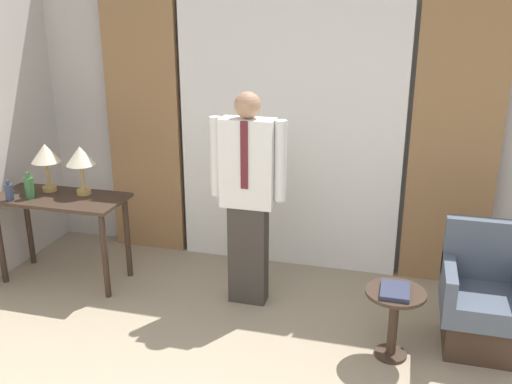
# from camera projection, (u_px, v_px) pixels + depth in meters

# --- Properties ---
(wall_back) EXTENTS (10.00, 0.06, 2.70)m
(wall_back) POSITION_uv_depth(u_px,v_px,m) (292.00, 117.00, 5.06)
(wall_back) COLOR beige
(wall_back) RESTS_ON ground_plane
(curtain_sheer_center) EXTENTS (1.98, 0.06, 2.58)m
(curtain_sheer_center) POSITION_uv_depth(u_px,v_px,m) (289.00, 127.00, 4.96)
(curtain_sheer_center) COLOR white
(curtain_sheer_center) RESTS_ON ground_plane
(curtain_drape_left) EXTENTS (0.71, 0.06, 2.58)m
(curtain_drape_left) POSITION_uv_depth(u_px,v_px,m) (143.00, 119.00, 5.30)
(curtain_drape_left) COLOR #997047
(curtain_drape_left) RESTS_ON ground_plane
(curtain_drape_right) EXTENTS (0.71, 0.06, 2.58)m
(curtain_drape_right) POSITION_uv_depth(u_px,v_px,m) (455.00, 137.00, 4.62)
(curtain_drape_right) COLOR #997047
(curtain_drape_right) RESTS_ON ground_plane
(desk) EXTENTS (1.12, 0.51, 0.77)m
(desk) POSITION_uv_depth(u_px,v_px,m) (61.00, 211.00, 4.85)
(desk) COLOR #38281E
(desk) RESTS_ON ground_plane
(table_lamp_left) EXTENTS (0.24, 0.24, 0.42)m
(table_lamp_left) POSITION_uv_depth(u_px,v_px,m) (46.00, 155.00, 4.85)
(table_lamp_left) COLOR tan
(table_lamp_left) RESTS_ON desk
(table_lamp_right) EXTENTS (0.24, 0.24, 0.42)m
(table_lamp_right) POSITION_uv_depth(u_px,v_px,m) (80.00, 158.00, 4.76)
(table_lamp_right) COLOR tan
(table_lamp_right) RESTS_ON desk
(bottle_near_edge) EXTENTS (0.07, 0.07, 0.17)m
(bottle_near_edge) POSITION_uv_depth(u_px,v_px,m) (9.00, 192.00, 4.70)
(bottle_near_edge) COLOR #2D3851
(bottle_near_edge) RESTS_ON desk
(bottle_by_lamp) EXTENTS (0.08, 0.08, 0.23)m
(bottle_by_lamp) POSITION_uv_depth(u_px,v_px,m) (29.00, 187.00, 4.74)
(bottle_by_lamp) COLOR #336638
(bottle_by_lamp) RESTS_ON desk
(person) EXTENTS (0.60, 0.20, 1.71)m
(person) POSITION_uv_depth(u_px,v_px,m) (248.00, 192.00, 4.40)
(person) COLOR #38332D
(person) RESTS_ON ground_plane
(armchair) EXTENTS (0.55, 0.58, 0.88)m
(armchair) POSITION_uv_depth(u_px,v_px,m) (481.00, 303.00, 3.99)
(armchair) COLOR #38281E
(armchair) RESTS_ON ground_plane
(side_table) EXTENTS (0.41, 0.41, 0.50)m
(side_table) POSITION_uv_depth(u_px,v_px,m) (394.00, 312.00, 3.86)
(side_table) COLOR #38281E
(side_table) RESTS_ON ground_plane
(book) EXTENTS (0.19, 0.26, 0.03)m
(book) POSITION_uv_depth(u_px,v_px,m) (395.00, 291.00, 3.78)
(book) COLOR #2D334C
(book) RESTS_ON side_table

